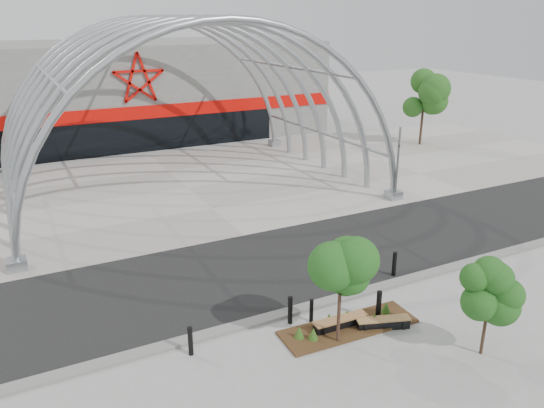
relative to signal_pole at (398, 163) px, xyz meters
The scene contains 18 objects.
ground 12.78m from the signal_pole, 141.98° to the right, with size 140.00×140.00×0.00m, color #969691.
road 11.01m from the signal_pole, 156.80° to the right, with size 140.00×7.00×0.02m, color black.
forecourt 12.78m from the signal_pole, 141.96° to the left, with size 60.00×17.00×0.04m, color #A09A90.
kerb 12.92m from the signal_pole, 141.09° to the right, with size 60.00×0.50×0.12m, color slate.
arena_building 27.60m from the signal_pole, 111.08° to the left, with size 34.00×15.24×8.00m.
vault_canopy 12.78m from the signal_pole, 141.96° to the left, with size 20.80×15.80×20.36m.
planting_bed 14.18m from the signal_pole, 136.07° to the right, with size 4.91×1.69×0.51m.
signal_pole is the anchor object (origin of this frame).
street_tree_0 14.98m from the signal_pole, 136.50° to the right, with size 1.54×1.54×3.51m.
street_tree_1 14.71m from the signal_pole, 119.01° to the right, with size 1.28×1.28×3.04m.
bench_0 14.28m from the signal_pole, 136.91° to the right, with size 2.00×0.52×0.42m.
bench_1 13.83m from the signal_pole, 131.13° to the right, with size 1.89×0.99×0.39m.
bollard_0 17.73m from the signal_pole, 150.37° to the right, with size 0.16×0.16×0.99m, color black.
bollard_1 14.18m from the signal_pole, 141.23° to the right, with size 0.14×0.14×0.86m, color black.
bollard_2 14.58m from the signal_pole, 143.75° to the right, with size 0.16×0.16×1.02m, color black.
bollard_3 13.30m from the signal_pole, 132.02° to the right, with size 0.18×0.18×1.13m, color black.
bollard_4 9.76m from the signal_pole, 129.76° to the right, with size 0.17×0.17×1.05m, color black.
bg_tree_1 15.24m from the signal_pole, 42.75° to the left, with size 2.70×2.70×5.91m.
Camera 1 is at (-9.64, -14.77, 10.11)m, focal length 35.00 mm.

